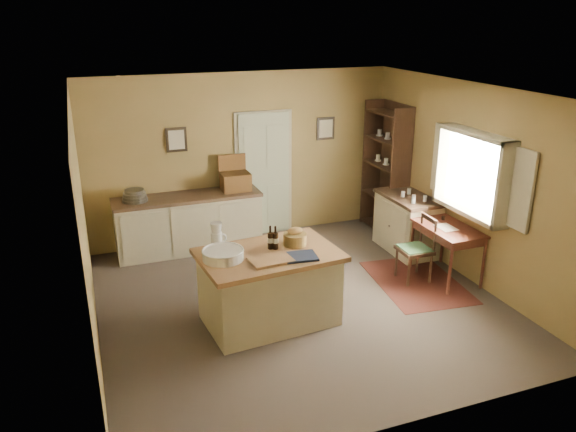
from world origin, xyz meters
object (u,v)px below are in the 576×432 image
(writing_desk, at_px, (448,233))
(right_cabinet, at_px, (407,223))
(shelving_unit, at_px, (388,169))
(desk_chair, at_px, (415,250))
(sideboard, at_px, (189,221))
(work_island, at_px, (268,285))

(writing_desk, relative_size, right_cabinet, 0.90)
(shelving_unit, bearing_deg, desk_chair, -108.28)
(shelving_unit, bearing_deg, sideboard, 174.96)
(desk_chair, bearing_deg, shelving_unit, 73.55)
(sideboard, bearing_deg, writing_desk, -35.42)
(work_island, bearing_deg, writing_desk, 0.56)
(writing_desk, height_order, shelving_unit, shelving_unit)
(work_island, relative_size, writing_desk, 1.69)
(work_island, distance_m, shelving_unit, 3.69)
(right_cabinet, height_order, shelving_unit, shelving_unit)
(desk_chair, relative_size, shelving_unit, 0.42)
(sideboard, height_order, desk_chair, sideboard)
(right_cabinet, distance_m, shelving_unit, 1.13)
(work_island, distance_m, writing_desk, 2.74)
(work_island, height_order, writing_desk, work_island)
(desk_chair, bearing_deg, writing_desk, -9.66)
(right_cabinet, xyz_separation_m, shelving_unit, (0.16, 0.93, 0.63))
(sideboard, xyz_separation_m, writing_desk, (3.18, -2.26, 0.19))
(sideboard, bearing_deg, work_island, -79.70)
(writing_desk, xyz_separation_m, desk_chair, (-0.46, 0.09, -0.22))
(sideboard, xyz_separation_m, right_cabinet, (3.18, -1.22, -0.02))
(writing_desk, bearing_deg, shelving_unit, 85.45)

